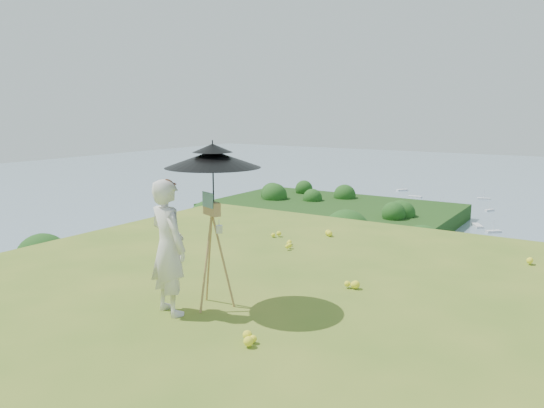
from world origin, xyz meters
The scene contains 9 objects.
ground centered at (0.00, 0.00, 0.00)m, with size 14.00×14.00×0.00m, color #507621.
peninsula centered at (-75.00, 155.00, -29.00)m, with size 90.00×60.00×12.00m, color #163A0F, non-canonical shape.
slope_trees centered at (0.00, 35.00, -15.00)m, with size 110.00×50.00×6.00m, color #1A4D17, non-canonical shape.
moored_boats centered at (-12.50, 161.00, -33.65)m, with size 140.00×140.00×0.70m, color silver, non-canonical shape.
wildflowers centered at (0.00, 0.25, 0.06)m, with size 10.00×10.50×0.12m, color yellow, non-canonical shape.
painter centered at (-2.07, -0.10, 0.92)m, with size 0.67×0.44×1.84m, color beige.
field_easel centered at (-1.71, 0.39, 0.82)m, with size 0.62×0.62×1.64m, color olive, non-canonical shape.
sun_umbrella centered at (-1.70, 0.42, 1.84)m, with size 1.31×1.31×0.99m, color black, non-canonical shape.
painter_cap centered at (-2.07, -0.10, 1.79)m, with size 0.20×0.24×0.10m, color #D87687, non-canonical shape.
Camera 1 is at (2.80, -5.15, 2.74)m, focal length 35.00 mm.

